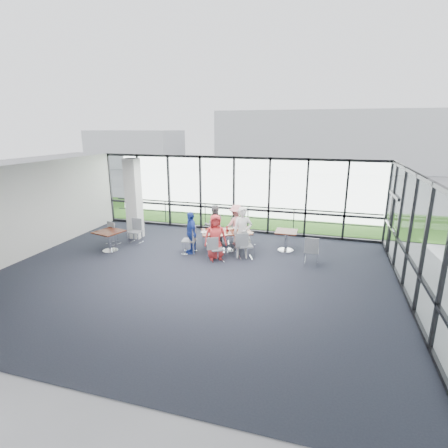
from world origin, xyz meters
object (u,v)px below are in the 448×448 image
(diner_near_right, at_px, (243,233))
(chair_main_nr, at_px, (246,246))
(chair_main_nl, at_px, (217,249))
(chair_spare_la, at_px, (113,233))
(side_table_right, at_px, (286,235))
(chair_main_end, at_px, (189,240))
(structural_column, at_px, (134,199))
(main_table, at_px, (226,235))
(diner_far_right, at_px, (236,225))
(chair_spare_lb, at_px, (135,232))
(side_table_left, at_px, (109,234))
(chair_spare_r, at_px, (311,251))
(chair_main_fr, at_px, (234,231))
(chair_main_fl, at_px, (211,233))
(diner_end, at_px, (191,233))
(diner_near_left, at_px, (215,237))
(diner_far_left, at_px, (214,225))

(diner_near_right, distance_m, chair_main_nr, 0.46)
(chair_main_nl, relative_size, chair_spare_la, 0.92)
(side_table_right, xyz_separation_m, chair_main_end, (-3.28, -1.24, -0.14))
(structural_column, distance_m, chair_main_nl, 4.43)
(main_table, relative_size, chair_main_nl, 2.41)
(diner_far_right, height_order, chair_spare_lb, diner_far_right)
(diner_far_right, xyz_separation_m, chair_main_nl, (-0.19, -1.87, -0.36))
(side_table_left, bearing_deg, chair_spare_r, 5.94)
(side_table_left, bearing_deg, chair_main_nl, 2.47)
(structural_column, distance_m, diner_near_right, 4.87)
(side_table_right, distance_m, chair_spare_la, 6.56)
(chair_main_fr, distance_m, chair_main_end, 1.98)
(side_table_right, distance_m, chair_main_end, 3.51)
(chair_main_fr, bearing_deg, chair_main_nr, 100.80)
(chair_main_fl, xyz_separation_m, chair_main_end, (-0.44, -1.18, 0.04))
(chair_spare_la, relative_size, chair_spare_r, 0.96)
(diner_end, xyz_separation_m, chair_spare_r, (4.16, 0.11, -0.29))
(main_table, distance_m, chair_main_fl, 0.98)
(diner_near_right, bearing_deg, side_table_left, 171.31)
(diner_near_left, bearing_deg, chair_main_end, 141.22)
(diner_end, relative_size, chair_main_nr, 1.67)
(side_table_left, distance_m, chair_spare_lb, 1.16)
(diner_near_right, distance_m, diner_far_right, 1.43)
(diner_end, distance_m, chair_spare_la, 3.28)
(structural_column, distance_m, diner_far_left, 3.47)
(main_table, height_order, chair_spare_la, chair_spare_la)
(chair_spare_la, height_order, chair_spare_lb, chair_spare_lb)
(diner_near_left, relative_size, chair_main_end, 1.62)
(chair_spare_la, bearing_deg, chair_main_fl, 37.75)
(chair_main_fr, bearing_deg, structural_column, -12.19)
(structural_column, relative_size, side_table_left, 2.97)
(diner_near_left, bearing_deg, side_table_right, 8.37)
(chair_main_nl, relative_size, chair_main_nr, 0.92)
(diner_far_right, height_order, chair_main_nl, diner_far_right)
(diner_far_left, relative_size, diner_end, 1.02)
(diner_near_left, bearing_deg, diner_near_right, -2.06)
(structural_column, bearing_deg, chair_spare_la, -111.06)
(diner_near_left, bearing_deg, chair_main_fr, 59.30)
(structural_column, bearing_deg, chair_main_nl, -21.53)
(side_table_left, distance_m, chair_main_fl, 3.75)
(diner_far_left, distance_m, chair_main_fr, 0.83)
(structural_column, distance_m, chair_main_end, 3.22)
(chair_main_nl, relative_size, chair_main_end, 0.87)
(structural_column, relative_size, chair_main_fr, 3.33)
(main_table, distance_m, side_table_left, 4.23)
(chair_main_nl, bearing_deg, chair_main_nr, -1.90)
(structural_column, height_order, chair_main_fr, structural_column)
(side_table_left, bearing_deg, main_table, 16.46)
(side_table_left, relative_size, diner_far_left, 0.69)
(structural_column, height_order, diner_far_left, structural_column)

